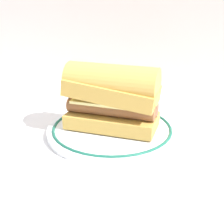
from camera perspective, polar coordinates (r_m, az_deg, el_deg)
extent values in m
plane|color=silver|center=(0.63, 0.51, -4.19)|extent=(1.50, 1.50, 0.00)
cylinder|color=white|center=(0.63, 0.00, -3.26)|extent=(0.25, 0.25, 0.01)
torus|color=#195947|center=(0.63, 0.00, -2.77)|extent=(0.23, 0.23, 0.01)
cube|color=gold|center=(0.63, 0.00, -1.44)|extent=(0.18, 0.10, 0.03)
cylinder|color=brown|center=(0.60, -0.41, 0.35)|extent=(0.17, 0.04, 0.03)
cylinder|color=brown|center=(0.63, 0.39, 1.27)|extent=(0.17, 0.04, 0.03)
cube|color=#EAD67A|center=(0.61, 0.00, 2.21)|extent=(0.15, 0.09, 0.01)
cube|color=gold|center=(0.60, 0.00, 3.77)|extent=(0.18, 0.10, 0.05)
cylinder|color=gold|center=(0.60, 0.00, 5.13)|extent=(0.18, 0.08, 0.07)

